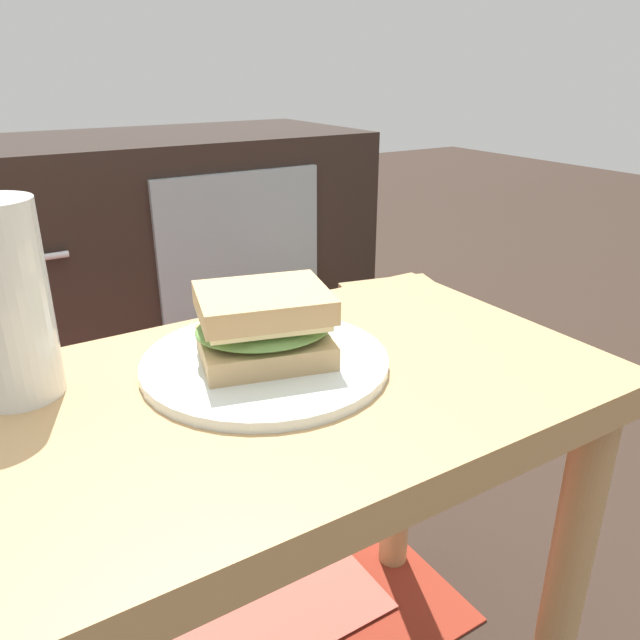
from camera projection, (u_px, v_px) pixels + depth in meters
The scene contains 7 objects.
side_table at pixel (303, 457), 0.60m from camera, with size 0.56×0.36×0.46m.
tv_cabinet at pixel (156, 263), 1.45m from camera, with size 0.96×0.46×0.58m.
area_rug at pixel (37, 564), 0.96m from camera, with size 1.03×0.89×0.01m.
plate at pixel (265, 362), 0.58m from camera, with size 0.23×0.23×0.01m, color silver.
sandwich_front at pixel (264, 325), 0.57m from camera, with size 0.15×0.13×0.07m.
beer_glass at pixel (5, 306), 0.51m from camera, with size 0.07×0.07×0.17m.
paper_bag at pixel (392, 363), 1.27m from camera, with size 0.23×0.20×0.32m.
Camera 1 is at (-0.26, -0.44, 0.72)m, focal length 34.85 mm.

